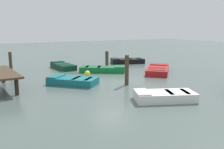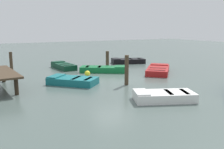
# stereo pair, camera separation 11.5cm
# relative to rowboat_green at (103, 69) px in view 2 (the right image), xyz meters

# --- Properties ---
(ground_plane) EXTENTS (80.00, 80.00, 0.00)m
(ground_plane) POSITION_rel_rowboat_green_xyz_m (-2.79, 0.77, -0.22)
(ground_plane) COLOR #4C5B56
(rowboat_green) EXTENTS (2.76, 3.37, 0.46)m
(rowboat_green) POSITION_rel_rowboat_green_xyz_m (0.00, 0.00, 0.00)
(rowboat_green) COLOR #0F602D
(rowboat_green) RESTS_ON ground_plane
(rowboat_red) EXTENTS (3.49, 3.39, 0.46)m
(rowboat_red) POSITION_rel_rowboat_green_xyz_m (-2.20, -3.34, -0.00)
(rowboat_red) COLOR maroon
(rowboat_red) RESTS_ON ground_plane
(rowboat_white) EXTENTS (2.22, 2.99, 0.46)m
(rowboat_white) POSITION_rel_rowboat_green_xyz_m (-7.85, 0.84, 0.00)
(rowboat_white) COLOR silver
(rowboat_white) RESTS_ON ground_plane
(rowboat_dark_green) EXTENTS (2.87, 1.34, 0.46)m
(rowboat_dark_green) POSITION_rel_rowboat_green_xyz_m (2.87, 2.10, 0.00)
(rowboat_dark_green) COLOR #0C3823
(rowboat_dark_green) RESTS_ON ground_plane
(rowboat_black) EXTENTS (2.11, 3.19, 0.46)m
(rowboat_black) POSITION_rel_rowboat_green_xyz_m (3.01, -4.01, 0.00)
(rowboat_black) COLOR black
(rowboat_black) RESTS_ON ground_plane
(rowboat_teal) EXTENTS (2.95, 2.93, 0.46)m
(rowboat_teal) POSITION_rel_rowboat_green_xyz_m (-2.74, 3.35, 0.00)
(rowboat_teal) COLOR #14666B
(rowboat_teal) RESTS_ON ground_plane
(mooring_piling_mid_right) EXTENTS (0.23, 0.23, 1.72)m
(mooring_piling_mid_right) POSITION_rel_rowboat_green_xyz_m (-4.36, 0.67, 0.64)
(mooring_piling_mid_right) COLOR #423323
(mooring_piling_mid_right) RESTS_ON ground_plane
(mooring_piling_far_right) EXTENTS (0.22, 0.22, 1.48)m
(mooring_piling_far_right) POSITION_rel_rowboat_green_xyz_m (3.20, 5.94, 0.53)
(mooring_piling_far_right) COLOR #423323
(mooring_piling_far_right) RESTS_ON ground_plane
(mooring_piling_near_left) EXTENTS (0.26, 0.26, 1.31)m
(mooring_piling_near_left) POSITION_rel_rowboat_green_xyz_m (1.94, -1.35, 0.44)
(mooring_piling_near_left) COLOR #423323
(mooring_piling_near_left) RESTS_ON ground_plane
(marker_buoy) EXTENTS (0.36, 0.36, 0.48)m
(marker_buoy) POSITION_rel_rowboat_green_xyz_m (-1.45, 1.87, 0.07)
(marker_buoy) COLOR #262626
(marker_buoy) RESTS_ON ground_plane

